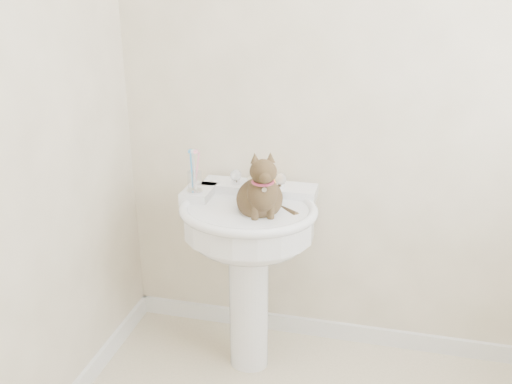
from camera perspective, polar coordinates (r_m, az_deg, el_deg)
The scene contains 7 objects.
wall_back at distance 2.37m, azimuth 11.37°, elevation 10.44°, with size 2.20×0.00×2.50m, color beige, non-canonical shape.
baseboard_back at distance 2.83m, azimuth 9.58°, elevation -14.32°, with size 2.20×0.02×0.09m, color white.
pedestal_sink at distance 2.33m, azimuth -0.83°, elevation -4.83°, with size 0.60×0.59×0.83m.
faucet at distance 2.38m, azimuth 0.09°, elevation 1.42°, with size 0.28×0.12×0.14m.
soap_bar at distance 2.46m, azimuth 1.68°, elevation 1.40°, with size 0.09×0.06×0.03m, color orange.
toothbrush_cup at distance 2.34m, azimuth -6.47°, elevation 1.13°, with size 0.07×0.07×0.19m.
cat at distance 2.20m, azimuth 0.43°, elevation -0.31°, with size 0.21×0.26×0.39m.
Camera 1 is at (0.09, -1.23, 1.67)m, focal length 38.00 mm.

